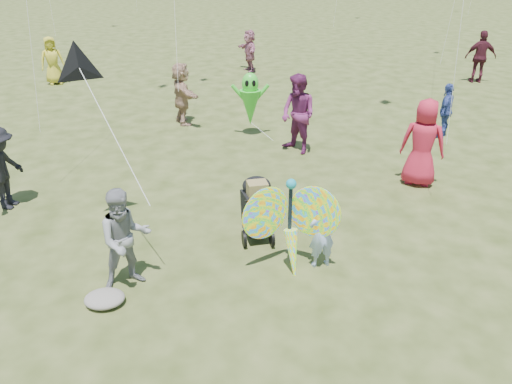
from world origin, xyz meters
TOP-DOWN VIEW (x-y plane):
  - ground at (0.00, 0.00)m, footprint 160.00×160.00m
  - child_girl at (0.83, 0.97)m, footprint 0.49×0.38m
  - adult_man at (-2.18, 0.59)m, footprint 0.97×0.88m
  - grey_bag at (-2.47, 0.11)m, footprint 0.59×0.48m
  - crowd_a at (3.45, 4.01)m, footprint 1.09×0.92m
  - crowd_b at (-5.05, 3.25)m, footprint 0.79×1.17m
  - crowd_c at (5.11, 6.94)m, footprint 0.79×0.91m
  - crowd_d at (-2.07, 8.34)m, footprint 1.10×1.72m
  - crowd_e at (1.01, 5.98)m, footprint 1.17×1.21m
  - crowd_g at (-7.30, 13.17)m, footprint 1.00×0.85m
  - crowd_h at (8.63, 12.80)m, footprint 1.17×0.61m
  - crowd_j at (0.05, 15.04)m, footprint 0.97×1.60m
  - jogging_stroller at (-0.16, 1.99)m, footprint 0.59×1.09m
  - butterfly_kite at (0.32, 0.89)m, footprint 1.74×0.75m
  - delta_kite_rig at (-2.99, 2.30)m, footprint 1.67×1.95m
  - alien_kite at (-0.13, 7.18)m, footprint 1.12×0.69m

SIDE VIEW (x-z plane):
  - ground at x=0.00m, z-range 0.00..0.00m
  - grey_bag at x=-2.47m, z-range 0.00..0.19m
  - child_girl at x=0.83m, z-range 0.00..1.19m
  - jogging_stroller at x=-0.16m, z-range 0.07..1.16m
  - crowd_c at x=5.11m, z-range 0.00..1.47m
  - butterfly_kite at x=0.32m, z-range -0.09..1.70m
  - adult_man at x=-2.18m, z-range 0.00..1.62m
  - crowd_j at x=0.05m, z-range 0.00..1.65m
  - crowd_b at x=-5.05m, z-range 0.00..1.67m
  - crowd_g at x=-7.30m, z-range 0.00..1.73m
  - crowd_d at x=-2.07m, z-range 0.00..1.77m
  - crowd_a at x=3.45m, z-range 0.00..1.89m
  - crowd_h at x=8.63m, z-range 0.00..1.91m
  - alien_kite at x=-0.13m, z-range 0.10..1.84m
  - crowd_e at x=1.01m, z-range 0.00..1.96m
  - delta_kite_rig at x=-2.99m, z-range 1.92..4.00m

